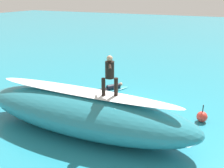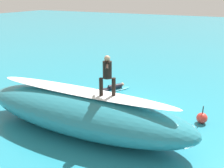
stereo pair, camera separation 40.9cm
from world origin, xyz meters
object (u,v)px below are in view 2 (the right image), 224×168
(surfer_riding, at_px, (107,73))
(surfboard_paddling, at_px, (115,89))
(buoy_marker, at_px, (202,118))
(surfer_paddling, at_px, (113,87))
(surfboard_riding, at_px, (107,96))

(surfer_riding, height_order, surfboard_paddling, surfer_riding)
(surfer_riding, xyz_separation_m, buoy_marker, (-3.26, -3.13, -2.57))
(surfer_paddling, bearing_deg, buoy_marker, -72.83)
(surfboard_riding, relative_size, surfer_riding, 1.12)
(buoy_marker, bearing_deg, surfboard_riding, 43.81)
(surfer_riding, xyz_separation_m, surfboard_paddling, (2.25, -5.06, -2.78))
(surfboard_riding, height_order, buoy_marker, surfboard_riding)
(surfboard_riding, bearing_deg, buoy_marker, -164.07)
(buoy_marker, bearing_deg, surfer_paddling, -18.02)
(buoy_marker, bearing_deg, surfer_riding, 43.81)
(surfer_riding, distance_m, buoy_marker, 5.20)
(surfboard_riding, relative_size, surfer_paddling, 1.16)
(surfboard_paddling, bearing_deg, buoy_marker, -74.11)
(surfboard_riding, xyz_separation_m, surfer_paddling, (2.33, -4.95, -1.62))
(surfer_paddling, bearing_deg, surfboard_paddling, -0.00)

